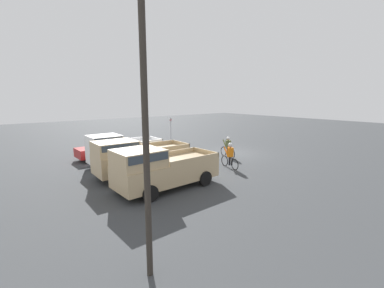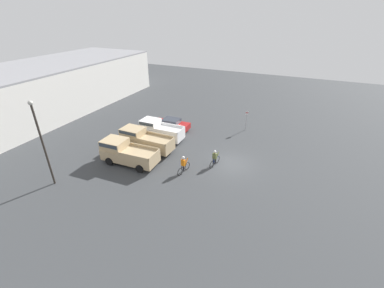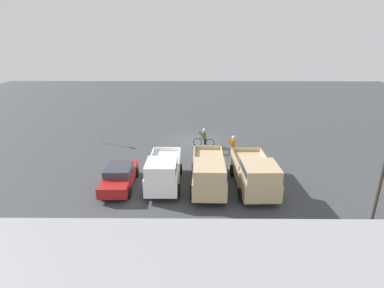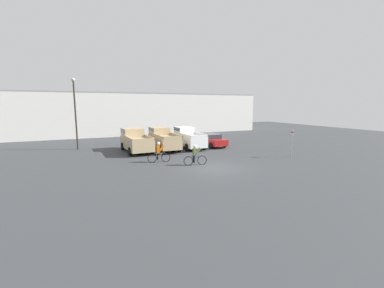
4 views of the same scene
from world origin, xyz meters
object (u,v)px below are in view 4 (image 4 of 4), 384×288
(sedan_0, at_px, (211,140))
(fire_lane_sign, at_px, (292,140))
(pickup_truck_2, at_px, (188,138))
(cyclist_1, at_px, (159,152))
(pickup_truck_1, at_px, (163,138))
(cyclist_0, at_px, (195,155))
(lamppost, at_px, (75,109))
(pickup_truck_0, at_px, (135,140))

(sedan_0, distance_m, fire_lane_sign, 9.02)
(pickup_truck_2, distance_m, cyclist_1, 7.34)
(pickup_truck_1, distance_m, pickup_truck_2, 2.80)
(cyclist_0, distance_m, fire_lane_sign, 9.14)
(pickup_truck_1, xyz_separation_m, cyclist_0, (0.05, -7.75, -0.36))
(sedan_0, relative_size, lamppost, 0.60)
(pickup_truck_0, xyz_separation_m, cyclist_0, (2.87, -7.88, -0.34))
(pickup_truck_0, distance_m, fire_lane_sign, 14.77)
(fire_lane_sign, bearing_deg, lamppost, 144.62)
(cyclist_0, xyz_separation_m, lamppost, (-8.13, 11.45, 3.44))
(pickup_truck_1, xyz_separation_m, sedan_0, (5.59, -0.28, -0.44))
(pickup_truck_2, distance_m, sedan_0, 2.83)
(lamppost, bearing_deg, pickup_truck_0, -34.10)
(pickup_truck_2, xyz_separation_m, sedan_0, (2.80, -0.06, -0.41))
(pickup_truck_2, height_order, fire_lane_sign, fire_lane_sign)
(pickup_truck_2, bearing_deg, lamppost, 160.22)
(pickup_truck_1, distance_m, sedan_0, 5.62)
(pickup_truck_1, bearing_deg, cyclist_0, -89.63)
(pickup_truck_2, relative_size, cyclist_1, 2.64)
(cyclist_0, height_order, lamppost, lamppost)
(cyclist_1, relative_size, lamppost, 0.25)
(pickup_truck_0, height_order, cyclist_1, pickup_truck_0)
(cyclist_1, height_order, fire_lane_sign, fire_lane_sign)
(sedan_0, bearing_deg, cyclist_1, -145.65)
(cyclist_1, bearing_deg, lamppost, 122.40)
(sedan_0, height_order, fire_lane_sign, fire_lane_sign)
(cyclist_1, bearing_deg, fire_lane_sign, -14.54)
(pickup_truck_1, xyz_separation_m, cyclist_1, (-2.19, -5.59, -0.29))
(fire_lane_sign, bearing_deg, cyclist_0, 175.10)
(pickup_truck_1, relative_size, sedan_0, 1.27)
(fire_lane_sign, bearing_deg, cyclist_1, 165.46)
(fire_lane_sign, xyz_separation_m, lamppost, (-17.21, 12.23, 2.70))
(cyclist_1, bearing_deg, sedan_0, 34.35)
(cyclist_1, distance_m, lamppost, 11.51)
(pickup_truck_2, height_order, cyclist_1, pickup_truck_2)
(pickup_truck_1, bearing_deg, pickup_truck_0, 177.33)
(pickup_truck_2, relative_size, cyclist_0, 2.65)
(pickup_truck_0, distance_m, sedan_0, 8.43)
(cyclist_1, bearing_deg, pickup_truck_0, 96.30)
(pickup_truck_1, relative_size, pickup_truck_2, 1.16)
(pickup_truck_0, xyz_separation_m, lamppost, (-5.26, 3.56, 3.10))
(pickup_truck_2, distance_m, lamppost, 11.97)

